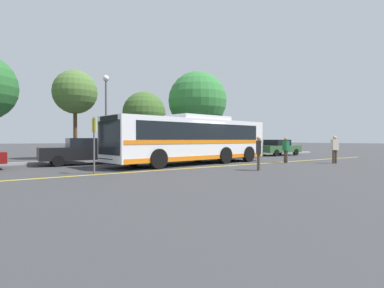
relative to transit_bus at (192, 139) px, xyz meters
name	(u,v)px	position (x,y,z in m)	size (l,w,h in m)	color
ground_plane	(200,164)	(0.34, -0.30, -1.50)	(220.00, 220.00, 0.00)	#38383A
lane_strip_0	(216,167)	(-0.01, -2.20, -1.50)	(0.20, 30.63, 0.01)	gold
curb_strip	(153,158)	(-0.01, 4.98, -1.42)	(38.63, 0.36, 0.15)	#99999E
transit_bus	(192,139)	(0.00, 0.00, 0.00)	(11.13, 3.70, 2.88)	white
parked_car_1	(84,151)	(-5.37, 3.31, -0.73)	(4.92, 2.23, 1.53)	black
parked_car_2	(162,150)	(-0.17, 3.30, -0.78)	(4.18, 2.18, 1.43)	#335B33
parked_car_3	(232,149)	(5.91, 2.92, -0.80)	(4.30, 1.86, 1.37)	#4C3823
parked_car_4	(278,147)	(11.89, 3.27, -0.77)	(4.35, 2.10, 1.44)	#335B33
pedestrian_0	(286,148)	(5.30, -2.66, -0.61)	(0.32, 0.46, 1.58)	brown
pedestrian_1	(259,151)	(0.39, -4.89, -0.59)	(0.47, 0.43, 1.61)	brown
pedestrian_2	(335,148)	(7.29, -4.71, -0.55)	(0.47, 0.35, 1.67)	brown
bus_stop_sign	(94,138)	(-6.38, -1.85, 0.01)	(0.07, 0.40, 2.39)	#59595E
street_lamp	(106,103)	(-3.13, 6.02, 2.51)	(0.43, 0.43, 5.95)	#59595E
tree_0	(197,101)	(5.29, 6.70, 3.36)	(5.11, 5.11, 7.41)	#513823
tree_1	(144,114)	(0.31, 7.09, 2.02)	(3.42, 3.42, 5.24)	#513823
tree_3	(75,92)	(-4.51, 8.86, 3.49)	(3.25, 3.25, 6.64)	#513823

